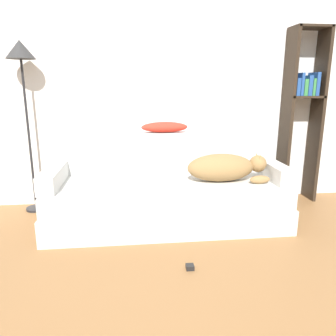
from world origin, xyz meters
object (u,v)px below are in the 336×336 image
object	(u,v)px
throw_pillow	(165,127)
dog	(225,167)
couch	(167,202)
laptop	(165,182)
power_adapter	(190,267)
bookshelf	(303,107)
floor_lamp	(22,67)

from	to	relation	value
throw_pillow	dog	bearing A→B (deg)	-40.77
couch	laptop	size ratio (longest dim) A/B	6.63
throw_pillow	power_adapter	xyz separation A→B (m)	(0.05, -1.25, -0.86)
dog	bookshelf	world-z (taller)	bookshelf
floor_lamp	power_adapter	size ratio (longest dim) A/B	29.80
dog	floor_lamp	world-z (taller)	floor_lamp
dog	laptop	xyz separation A→B (m)	(-0.56, -0.02, -0.12)
couch	floor_lamp	world-z (taller)	floor_lamp
couch	power_adapter	xyz separation A→B (m)	(0.07, -0.86, -0.19)
laptop	throw_pillow	xyz separation A→B (m)	(0.04, 0.47, 0.45)
dog	laptop	world-z (taller)	dog
laptop	dog	bearing A→B (deg)	-3.64
couch	throw_pillow	bearing A→B (deg)	87.15
couch	throw_pillow	distance (m)	0.78
bookshelf	floor_lamp	world-z (taller)	bookshelf
dog	laptop	bearing A→B (deg)	-177.83
couch	dog	distance (m)	0.64
couch	laptop	xyz separation A→B (m)	(-0.02, -0.08, 0.22)
couch	bookshelf	size ratio (longest dim) A/B	1.17
laptop	power_adapter	distance (m)	0.89
bookshelf	power_adapter	distance (m)	2.28
couch	throw_pillow	xyz separation A→B (m)	(0.02, 0.39, 0.67)
laptop	power_adapter	xyz separation A→B (m)	(0.10, -0.78, -0.41)
bookshelf	floor_lamp	distance (m)	2.94
throw_pillow	floor_lamp	world-z (taller)	floor_lamp
bookshelf	power_adapter	bearing A→B (deg)	-137.28
dog	throw_pillow	xyz separation A→B (m)	(-0.52, 0.45, 0.33)
dog	laptop	distance (m)	0.57
couch	bookshelf	distance (m)	1.85
bookshelf	laptop	bearing A→B (deg)	-159.46
dog	floor_lamp	distance (m)	2.18
couch	throw_pillow	world-z (taller)	throw_pillow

